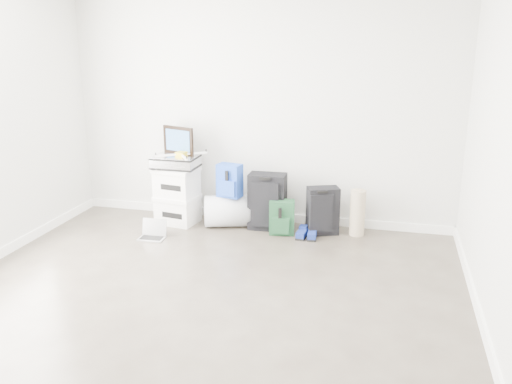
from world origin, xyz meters
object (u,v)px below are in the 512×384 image
(large_suitcase, at_px, (267,202))
(carry_on, at_px, (323,211))
(boxes_stack, at_px, (177,195))
(duffel_bag, at_px, (231,211))
(laptop, at_px, (153,234))
(briefcase, at_px, (176,162))

(large_suitcase, bearing_deg, carry_on, -2.74)
(boxes_stack, xyz_separation_m, duffel_bag, (0.64, 0.03, -0.15))
(large_suitcase, bearing_deg, laptop, -154.20)
(boxes_stack, xyz_separation_m, briefcase, (0.00, 0.00, 0.40))
(briefcase, distance_m, laptop, 0.88)
(briefcase, xyz_separation_m, duffel_bag, (0.64, 0.03, -0.56))
(duffel_bag, bearing_deg, briefcase, 166.08)
(duffel_bag, height_order, laptop, duffel_bag)
(carry_on, distance_m, laptop, 1.89)
(boxes_stack, bearing_deg, laptop, -89.11)
(briefcase, xyz_separation_m, laptop, (-0.08, -0.54, -0.69))
(briefcase, distance_m, carry_on, 1.77)
(large_suitcase, height_order, carry_on, large_suitcase)
(large_suitcase, bearing_deg, duffel_bag, -179.10)
(large_suitcase, relative_size, laptop, 2.26)
(boxes_stack, relative_size, briefcase, 1.35)
(large_suitcase, xyz_separation_m, laptop, (-1.15, -0.60, -0.28))
(carry_on, height_order, laptop, carry_on)
(boxes_stack, xyz_separation_m, laptop, (-0.08, -0.54, -0.29))
(boxes_stack, xyz_separation_m, large_suitcase, (1.07, 0.05, -0.01))
(duffel_bag, relative_size, carry_on, 1.10)
(boxes_stack, distance_m, laptop, 0.62)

